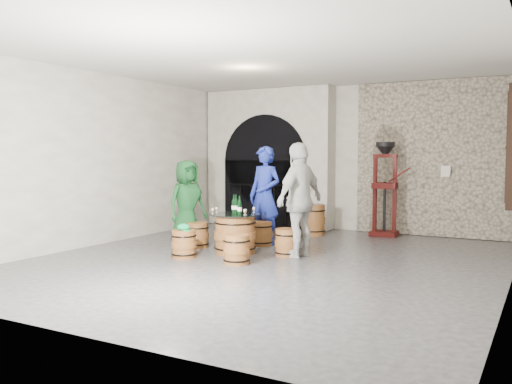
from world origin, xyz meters
The scene contains 29 objects.
ground centered at (0.00, 0.00, 0.00)m, with size 8.00×8.00×0.00m, color #313133.
wall_back centered at (0.00, 4.00, 1.60)m, with size 8.00×8.00×0.00m, color silver.
wall_front centered at (0.00, -4.00, 1.60)m, with size 8.00×8.00×0.00m, color silver.
wall_left centered at (-3.50, 0.00, 1.60)m, with size 8.00×8.00×0.00m, color silver.
ceiling centered at (0.00, 0.00, 3.20)m, with size 8.00×8.00×0.00m, color beige.
stone_facing_panel centered at (1.80, 3.94, 1.60)m, with size 3.20×0.12×3.18m, color #ADA08A.
arched_opening centered at (-1.90, 3.74, 1.58)m, with size 3.10×0.60×3.19m.
barrel_table centered at (-0.79, 0.32, 0.34)m, with size 0.87×0.87×0.68m.
barrel_stool_left centered at (-1.69, 0.50, 0.23)m, with size 0.42×0.42×0.46m.
barrel_stool_far centered at (-0.76, 1.24, 0.23)m, with size 0.42×0.42×0.46m.
barrel_stool_right centered at (0.11, 0.50, 0.23)m, with size 0.42×0.42×0.46m.
barrel_stool_near_right centered at (-0.30, -0.45, 0.23)m, with size 0.42×0.42×0.46m.
barrel_stool_near_left centered at (-1.32, -0.43, 0.23)m, with size 0.42×0.42×0.46m.
green_cap centered at (-1.31, -0.43, 0.50)m, with size 0.25×0.21×0.11m.
person_green centered at (-1.95, 0.55, 0.79)m, with size 0.77×0.50×1.58m, color #13441D.
person_blue centered at (-0.76, 1.35, 0.92)m, with size 0.67×0.44×1.84m, color navy.
person_white centered at (0.31, 0.55, 0.94)m, with size 1.11×0.46×1.89m, color beige.
wine_bottle_left centered at (-0.84, 0.37, 0.81)m, with size 0.08×0.08×0.32m.
wine_bottle_center centered at (-0.62, 0.18, 0.81)m, with size 0.08×0.08×0.32m.
wine_bottle_right centered at (-0.80, 0.38, 0.81)m, with size 0.08×0.08×0.32m.
tasting_glass_a centered at (-1.13, 0.15, 0.73)m, with size 0.05×0.05×0.10m, color orange, non-canonical shape.
tasting_glass_b centered at (-0.56, 0.28, 0.73)m, with size 0.05×0.05×0.10m, color orange, non-canonical shape.
tasting_glass_c centered at (-0.87, 0.62, 0.73)m, with size 0.05×0.05×0.10m, color orange, non-canonical shape.
tasting_glass_d centered at (-0.60, 0.64, 0.73)m, with size 0.05×0.05×0.10m, color orange, non-canonical shape.
tasting_glass_e centered at (-0.55, 0.24, 0.73)m, with size 0.05×0.05×0.10m, color orange, non-canonical shape.
tasting_glass_f centered at (-1.16, 0.32, 0.73)m, with size 0.05×0.05×0.10m, color orange, non-canonical shape.
side_barrel centered at (-0.41, 2.91, 0.32)m, with size 0.49×0.49×0.64m.
corking_press centered at (0.92, 3.49, 1.13)m, with size 0.80×0.44×1.94m.
control_box centered at (2.05, 3.86, 1.35)m, with size 0.18×0.10×0.22m, color silver.
Camera 1 is at (3.92, -7.54, 1.69)m, focal length 38.00 mm.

